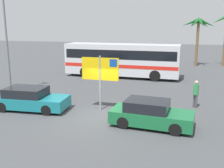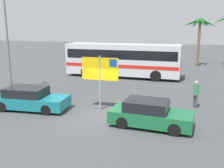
# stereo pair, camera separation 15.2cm
# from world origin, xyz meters

# --- Properties ---
(ground) EXTENTS (120.00, 120.00, 0.00)m
(ground) POSITION_xyz_m (0.00, 0.00, 0.00)
(ground) COLOR #424447
(bus_front_coach) EXTENTS (10.88, 2.49, 3.17)m
(bus_front_coach) POSITION_xyz_m (-1.83, 11.45, 1.78)
(bus_front_coach) COLOR silver
(bus_front_coach) RESTS_ON ground
(ferry_sign) EXTENTS (2.20, 0.11, 3.20)m
(ferry_sign) POSITION_xyz_m (-0.41, 1.34, 2.33)
(ferry_sign) COLOR gray
(ferry_sign) RESTS_ON ground
(car_teal) EXTENTS (4.56, 2.22, 1.32)m
(car_teal) POSITION_xyz_m (-4.50, 0.18, 0.64)
(car_teal) COLOR #19757F
(car_teal) RESTS_ON ground
(car_green) EXTENTS (4.07, 1.88, 1.32)m
(car_green) POSITION_xyz_m (2.76, -0.39, 0.63)
(car_green) COLOR #196638
(car_green) RESTS_ON ground
(pedestrian_near_sign) EXTENTS (0.32, 0.32, 1.68)m
(pedestrian_near_sign) POSITION_xyz_m (4.91, 3.39, 0.99)
(pedestrian_near_sign) COLOR #4C4C51
(pedestrian_near_sign) RESTS_ON ground
(lamp_post_left_side) EXTENTS (0.56, 0.20, 7.16)m
(lamp_post_left_side) POSITION_xyz_m (-8.38, 3.45, 3.90)
(lamp_post_left_side) COLOR slate
(lamp_post_left_side) RESTS_ON ground
(palm_tree_inland) EXTENTS (3.96, 3.71, 5.78)m
(palm_tree_inland) POSITION_xyz_m (5.14, 20.88, 4.70)
(palm_tree_inland) COLOR brown
(palm_tree_inland) RESTS_ON ground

